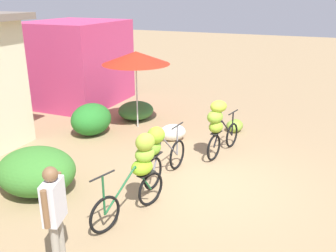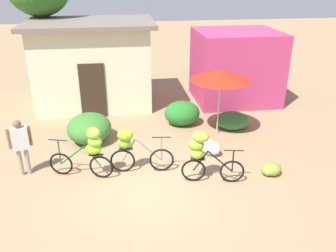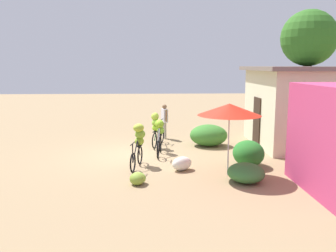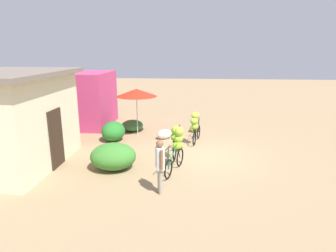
% 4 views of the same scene
% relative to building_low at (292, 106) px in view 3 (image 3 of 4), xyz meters
% --- Properties ---
extents(ground_plane, '(60.00, 60.00, 0.00)m').
position_rel_building_low_xyz_m(ground_plane, '(1.50, -6.31, -1.65)').
color(ground_plane, '#977C57').
extents(building_low, '(4.73, 3.32, 3.25)m').
position_rel_building_low_xyz_m(building_low, '(0.00, 0.00, 0.00)').
color(building_low, beige).
rests_on(building_low, ground).
extents(tree_behind_building, '(2.51, 2.51, 5.77)m').
position_rel_building_low_xyz_m(tree_behind_building, '(-1.91, 1.37, 2.77)').
color(tree_behind_building, brown).
rests_on(tree_behind_building, ground).
extents(hedge_bush_front_left, '(1.38, 1.55, 0.88)m').
position_rel_building_low_xyz_m(hedge_bush_front_left, '(-0.06, -3.40, -1.20)').
color(hedge_bush_front_left, '#397A2C').
rests_on(hedge_bush_front_left, ground).
extents(hedge_bush_front_right, '(1.23, 1.02, 0.85)m').
position_rel_building_low_xyz_m(hedge_bush_front_right, '(3.05, -2.55, -1.22)').
color(hedge_bush_front_right, '#257328').
rests_on(hedge_bush_front_right, ground).
extents(hedge_bush_mid, '(1.15, 1.06, 0.53)m').
position_rel_building_low_xyz_m(hedge_bush_mid, '(4.71, -3.06, -1.38)').
color(hedge_bush_mid, '#387135').
rests_on(hedge_bush_mid, ground).
extents(market_umbrella, '(1.88, 1.88, 2.18)m').
position_rel_building_low_xyz_m(market_umbrella, '(4.07, -3.45, 0.36)').
color(market_umbrella, beige).
rests_on(market_umbrella, ground).
extents(bicycle_leftmost, '(1.68, 0.61, 1.44)m').
position_rel_building_low_xyz_m(bicycle_leftmost, '(0.10, -5.55, -0.82)').
color(bicycle_leftmost, black).
rests_on(bicycle_leftmost, ground).
extents(bicycle_near_pile, '(1.70, 0.36, 1.27)m').
position_rel_building_low_xyz_m(bicycle_near_pile, '(1.18, -5.44, -0.90)').
color(bicycle_near_pile, black).
rests_on(bicycle_near_pile, ground).
extents(bicycle_center_loaded, '(1.58, 0.52, 1.40)m').
position_rel_building_low_xyz_m(bicycle_center_loaded, '(2.89, -6.17, -0.80)').
color(bicycle_center_loaded, black).
rests_on(bicycle_center_loaded, ground).
extents(banana_pile_on_ground, '(0.69, 0.61, 0.34)m').
position_rel_building_low_xyz_m(banana_pile_on_ground, '(4.79, -6.14, -1.48)').
color(banana_pile_on_ground, olive).
rests_on(banana_pile_on_ground, ground).
extents(produce_sack, '(0.76, 0.83, 0.44)m').
position_rel_building_low_xyz_m(produce_sack, '(3.48, -4.79, -1.43)').
color(produce_sack, silver).
rests_on(produce_sack, ground).
extents(person_vendor, '(0.56, 0.31, 1.56)m').
position_rel_building_low_xyz_m(person_vendor, '(-1.65, -5.17, -0.70)').
color(person_vendor, gray).
rests_on(person_vendor, ground).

